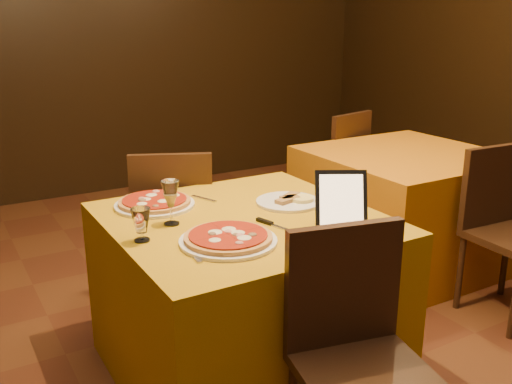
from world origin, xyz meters
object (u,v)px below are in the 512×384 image
pizza_far (155,203)px  tablet (341,201)px  wine_glass (171,202)px  chair_main_near (367,376)px  water_glass (141,225)px  side_table (403,209)px  pizza_near (228,239)px  chair_main_far (174,226)px  chair_side_far (329,170)px  main_table (244,297)px

pizza_far → tablet: 0.85m
wine_glass → tablet: (0.56, -0.40, 0.03)m
chair_main_near → water_glass: 0.97m
side_table → pizza_near: 1.89m
chair_main_far → chair_side_far: (1.49, 0.54, 0.00)m
main_table → water_glass: (-0.46, -0.04, 0.44)m
chair_main_near → water_glass: size_ratio=7.00×
wine_glass → main_table: bearing=-14.0°
wine_glass → water_glass: (-0.17, -0.11, -0.03)m
side_table → chair_side_far: (0.00, 0.79, 0.08)m
pizza_near → chair_main_far: bearing=79.4°
pizza_far → chair_main_far: bearing=59.5°
chair_side_far → pizza_far: size_ratio=2.53×
wine_glass → side_table: bearing=14.6°
chair_main_far → chair_side_far: size_ratio=1.00×
side_table → pizza_far: (-1.77, -0.21, 0.39)m
chair_main_near → pizza_far: bearing=115.8°
side_table → pizza_far: 1.82m
main_table → pizza_far: (-0.27, 0.33, 0.39)m
main_table → chair_side_far: chair_side_far is taller
chair_side_far → pizza_near: bearing=28.9°
wine_glass → water_glass: 0.20m
pizza_far → tablet: (0.54, -0.65, 0.10)m
main_table → wine_glass: (-0.30, 0.07, 0.47)m
side_table → pizza_near: (-1.68, -0.76, 0.39)m
chair_main_near → chair_main_far: (0.00, 1.61, 0.00)m
pizza_far → tablet: tablet is taller
side_table → chair_main_far: (-1.49, 0.25, 0.08)m
pizza_far → water_glass: (-0.19, -0.37, 0.05)m
chair_side_far → pizza_far: bearing=15.7°
main_table → pizza_far: 0.58m
pizza_far → wine_glass: bearing=-95.3°
main_table → pizza_near: 0.49m
main_table → side_table: same height
chair_main_near → pizza_far: size_ratio=2.53×
chair_main_near → chair_side_far: 2.61m
pizza_near → chair_main_near: bearing=-72.1°
chair_side_far → water_glass: (-1.96, -1.37, 0.36)m
tablet → side_table: bearing=64.2°
main_table → pizza_near: (-0.19, -0.22, 0.39)m
side_table → wine_glass: 1.91m
chair_main_far → pizza_near: chair_main_far is taller
chair_main_near → chair_main_far: same height
side_table → pizza_near: pizza_near is taller
side_table → chair_main_far: chair_main_far is taller
main_table → side_table: (1.49, 0.54, 0.00)m
chair_side_far → pizza_near: size_ratio=2.44×
chair_main_far → tablet: tablet is taller
tablet → chair_main_near: bearing=-89.2°
main_table → water_glass: water_glass is taller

